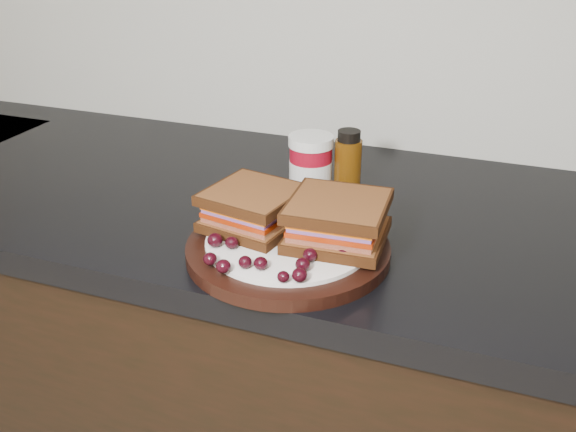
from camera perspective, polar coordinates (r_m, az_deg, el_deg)
name	(u,v)px	position (r m, az deg, el deg)	size (l,w,h in m)	color
countertop	(380,226)	(1.02, 8.22, -0.89)	(3.98, 0.60, 0.04)	black
plate	(288,249)	(0.88, 0.00, -2.97)	(0.28, 0.28, 0.02)	black
sandwich_left	(253,208)	(0.90, -3.10, 0.71)	(0.12, 0.12, 0.06)	brown
sandwich_right	(338,221)	(0.86, 4.43, -0.40)	(0.13, 0.13, 0.06)	brown
grape_0	(215,240)	(0.86, -6.51, -2.14)	(0.02, 0.02, 0.02)	black
grape_1	(232,243)	(0.85, -5.02, -2.38)	(0.02, 0.02, 0.02)	black
grape_2	(210,259)	(0.82, -6.94, -3.81)	(0.02, 0.02, 0.02)	black
grape_3	(223,266)	(0.80, -5.76, -4.47)	(0.02, 0.02, 0.02)	black
grape_4	(245,262)	(0.81, -3.84, -4.11)	(0.02, 0.02, 0.02)	black
grape_5	(261,263)	(0.80, -2.44, -4.23)	(0.02, 0.02, 0.02)	black
grape_6	(283,277)	(0.78, -0.42, -5.42)	(0.02, 0.02, 0.01)	black
grape_7	(300,275)	(0.78, 1.04, -5.27)	(0.02, 0.02, 0.02)	black
grape_8	(303,264)	(0.80, 1.32, -4.33)	(0.02, 0.02, 0.02)	black
grape_9	(310,255)	(0.82, 1.98, -3.46)	(0.02, 0.02, 0.02)	black
grape_10	(343,254)	(0.82, 4.92, -3.36)	(0.02, 0.02, 0.02)	black
grape_11	(339,250)	(0.83, 4.56, -3.02)	(0.02, 0.02, 0.02)	black
grape_12	(349,246)	(0.84, 5.44, -2.68)	(0.02, 0.02, 0.02)	black
grape_13	(352,232)	(0.88, 5.73, -1.40)	(0.02, 0.02, 0.02)	black
grape_14	(345,228)	(0.89, 5.06, -1.08)	(0.02, 0.02, 0.01)	black
grape_15	(278,219)	(0.91, -0.89, -0.25)	(0.02, 0.02, 0.02)	black
grape_16	(254,211)	(0.93, -3.02, 0.42)	(0.02, 0.02, 0.02)	black
grape_17	(255,222)	(0.91, -2.99, -0.54)	(0.02, 0.02, 0.02)	black
grape_18	(225,223)	(0.90, -5.63, -0.60)	(0.02, 0.02, 0.02)	black
grape_19	(227,223)	(0.90, -5.47, -0.65)	(0.02, 0.02, 0.02)	black
grape_20	(269,223)	(0.90, -1.71, -0.64)	(0.02, 0.02, 0.02)	black
grape_21	(256,222)	(0.91, -2.86, -0.54)	(0.01, 0.01, 0.01)	black
grape_22	(244,225)	(0.90, -3.89, -0.77)	(0.02, 0.02, 0.02)	black
condiment_jar	(311,167)	(1.04, 2.03, 4.33)	(0.07, 0.07, 0.11)	maroon
oil_bottle	(348,166)	(1.03, 5.33, 4.40)	(0.04, 0.04, 0.12)	#4A2907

